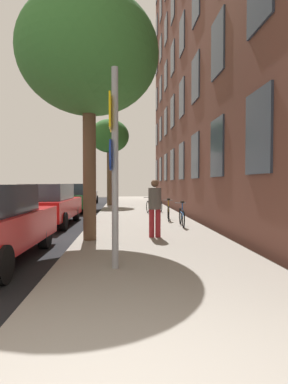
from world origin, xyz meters
name	(u,v)px	position (x,y,z in m)	size (l,w,h in m)	color
ground_plane	(74,214)	(-2.40, 15.00, 0.00)	(41.80, 41.80, 0.00)	#332D28
road_asphalt	(34,214)	(-4.50, 15.00, 0.01)	(7.00, 38.00, 0.01)	black
sidewalk	(138,212)	(1.10, 15.00, 0.06)	(4.20, 38.00, 0.12)	gray
building_facade	(187,15)	(3.69, 14.50, 10.57)	(0.56, 27.00, 21.10)	brown
sign_post	(114,158)	(0.14, 3.73, 2.10)	(0.16, 0.60, 3.60)	gray
traffic_light	(115,173)	(-0.46, 25.23, 2.56)	(0.43, 0.24, 3.56)	black
tree_near	(89,56)	(-0.61, 6.58, 5.07)	(3.75, 3.75, 6.58)	brown
tree_far	(109,137)	(-0.67, 19.85, 4.88)	(2.73, 2.73, 6.02)	brown
bicycle_0	(182,216)	(2.39, 9.02, 0.47)	(0.42, 1.62, 0.91)	black
bicycle_1	(168,212)	(2.17, 10.85, 0.47)	(0.42, 1.65, 0.91)	black
bicycle_2	(150,207)	(1.64, 13.48, 0.48)	(0.43, 1.64, 0.92)	black
bicycle_3	(159,205)	(2.28, 14.95, 0.47)	(0.42, 1.68, 0.90)	black
pedestrian_0	(155,204)	(1.20, 6.84, 1.06)	(0.49, 0.49, 1.64)	maroon
car_1	(49,204)	(-2.58, 10.34, 0.84)	(1.87, 4.47, 1.62)	red
car_2	(74,197)	(-2.53, 16.11, 0.84)	(2.04, 4.47, 1.62)	#19662D
car_3	(84,194)	(-2.76, 22.42, 0.84)	(1.95, 4.34, 1.62)	#B7B7BC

